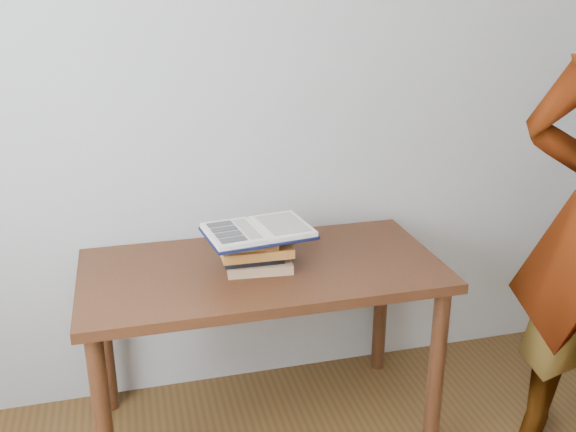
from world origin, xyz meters
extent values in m
cube|color=#B8B5AE|center=(0.00, 1.75, 1.30)|extent=(3.50, 0.04, 2.60)
cube|color=#4B2312|center=(-0.01, 1.38, 0.69)|extent=(1.32, 0.66, 0.04)
cylinder|color=#4B2312|center=(-0.61, 1.11, 0.34)|extent=(0.06, 0.06, 0.67)
cylinder|color=#4B2312|center=(0.59, 1.11, 0.34)|extent=(0.06, 0.06, 0.67)
cylinder|color=#4B2312|center=(-0.61, 1.65, 0.34)|extent=(0.06, 0.06, 0.67)
cylinder|color=#4B2312|center=(0.59, 1.65, 0.34)|extent=(0.06, 0.06, 0.67)
cube|color=#A17153|center=(-0.03, 1.37, 0.73)|extent=(0.25, 0.19, 0.04)
cube|color=black|center=(-0.05, 1.37, 0.76)|extent=(0.22, 0.15, 0.03)
cube|color=#B9712A|center=(-0.04, 1.37, 0.79)|extent=(0.26, 0.19, 0.03)
cube|color=#B9712A|center=(-0.06, 1.37, 0.82)|extent=(0.21, 0.16, 0.03)
cube|color=black|center=(-0.03, 1.38, 0.84)|extent=(0.41, 0.31, 0.01)
cube|color=silver|center=(-0.12, 1.36, 0.86)|extent=(0.21, 0.27, 0.02)
cube|color=silver|center=(0.07, 1.39, 0.86)|extent=(0.21, 0.27, 0.02)
cylinder|color=silver|center=(-0.03, 1.38, 0.85)|extent=(0.05, 0.25, 0.01)
cube|color=black|center=(-0.15, 1.44, 0.87)|extent=(0.10, 0.06, 0.00)
cube|color=black|center=(-0.15, 1.39, 0.87)|extent=(0.10, 0.06, 0.00)
cube|color=black|center=(-0.14, 1.34, 0.87)|extent=(0.10, 0.06, 0.00)
cube|color=black|center=(-0.13, 1.28, 0.87)|extent=(0.10, 0.06, 0.00)
cube|color=beige|center=(-0.07, 1.37, 0.86)|extent=(0.07, 0.21, 0.00)
cube|color=beige|center=(0.07, 1.39, 0.87)|extent=(0.17, 0.22, 0.00)
camera|label=1|loc=(-0.46, -0.73, 1.71)|focal=40.00mm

